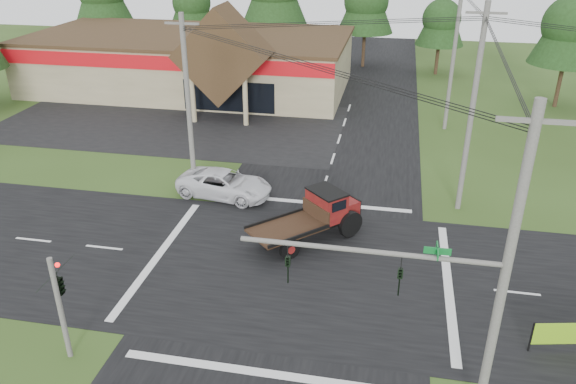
# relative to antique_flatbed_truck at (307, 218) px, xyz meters

# --- Properties ---
(ground) EXTENTS (120.00, 120.00, 0.00)m
(ground) POSITION_rel_antique_flatbed_truck_xyz_m (-0.01, -2.80, -1.28)
(ground) COLOR #2E4217
(ground) RESTS_ON ground
(road_ns) EXTENTS (12.00, 120.00, 0.02)m
(road_ns) POSITION_rel_antique_flatbed_truck_xyz_m (-0.01, -2.80, -1.27)
(road_ns) COLOR black
(road_ns) RESTS_ON ground
(road_ew) EXTENTS (120.00, 12.00, 0.02)m
(road_ew) POSITION_rel_antique_flatbed_truck_xyz_m (-0.01, -2.80, -1.26)
(road_ew) COLOR black
(road_ew) RESTS_ON ground
(parking_apron) EXTENTS (28.00, 14.00, 0.02)m
(parking_apron) POSITION_rel_antique_flatbed_truck_xyz_m (-14.01, 16.20, -1.26)
(parking_apron) COLOR black
(parking_apron) RESTS_ON ground
(cvs_building) EXTENTS (30.40, 18.20, 9.19)m
(cvs_building) POSITION_rel_antique_flatbed_truck_xyz_m (-15.72, 26.76, 1.50)
(cvs_building) COLOR gray
(cvs_building) RESTS_ON ground
(traffic_signal_mast) EXTENTS (8.12, 0.24, 7.00)m
(traffic_signal_mast) POSITION_rel_antique_flatbed_truck_xyz_m (5.81, -10.30, 3.15)
(traffic_signal_mast) COLOR #595651
(traffic_signal_mast) RESTS_ON ground
(traffic_signal_corner) EXTENTS (0.53, 2.48, 4.40)m
(traffic_signal_corner) POSITION_rel_antique_flatbed_truck_xyz_m (-7.51, -10.13, 2.25)
(traffic_signal_corner) COLOR #595651
(traffic_signal_corner) RESTS_ON ground
(utility_pole_nr) EXTENTS (2.00, 0.30, 11.00)m
(utility_pole_nr) POSITION_rel_antique_flatbed_truck_xyz_m (7.49, -10.30, 4.36)
(utility_pole_nr) COLOR #595651
(utility_pole_nr) RESTS_ON ground
(utility_pole_nw) EXTENTS (2.00, 0.30, 10.50)m
(utility_pole_nw) POSITION_rel_antique_flatbed_truck_xyz_m (-8.01, 5.20, 4.11)
(utility_pole_nw) COLOR #595651
(utility_pole_nw) RESTS_ON ground
(utility_pole_ne) EXTENTS (2.00, 0.30, 11.50)m
(utility_pole_ne) POSITION_rel_antique_flatbed_truck_xyz_m (7.99, 5.20, 4.61)
(utility_pole_ne) COLOR #595651
(utility_pole_ne) RESTS_ON ground
(utility_pole_n) EXTENTS (2.00, 0.30, 11.20)m
(utility_pole_n) POSITION_rel_antique_flatbed_truck_xyz_m (7.99, 19.20, 4.46)
(utility_pole_n) COLOR #595651
(utility_pole_n) RESTS_ON ground
(tree_row_b) EXTENTS (5.60, 5.60, 10.10)m
(tree_row_b) POSITION_rel_antique_flatbed_truck_xyz_m (-20.01, 39.20, 5.43)
(tree_row_b) COLOR #332316
(tree_row_b) RESTS_ON ground
(tree_row_e) EXTENTS (5.04, 5.04, 9.09)m
(tree_row_e) POSITION_rel_antique_flatbed_truck_xyz_m (7.99, 37.20, 4.76)
(tree_row_e) COLOR #332316
(tree_row_e) RESTS_ON ground
(tree_side_ne) EXTENTS (6.16, 6.16, 11.11)m
(tree_side_ne) POSITION_rel_antique_flatbed_truck_xyz_m (17.99, 27.20, 6.10)
(tree_side_ne) COLOR #332316
(tree_side_ne) RESTS_ON ground
(antique_flatbed_truck) EXTENTS (5.96, 5.98, 2.55)m
(antique_flatbed_truck) POSITION_rel_antique_flatbed_truck_xyz_m (0.00, 0.00, 0.00)
(antique_flatbed_truck) COLOR #560C10
(antique_flatbed_truck) RESTS_ON ground
(white_pickup) EXTENTS (6.01, 3.44, 1.58)m
(white_pickup) POSITION_rel_antique_flatbed_truck_xyz_m (-5.71, 4.17, -0.49)
(white_pickup) COLOR silver
(white_pickup) RESTS_ON ground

